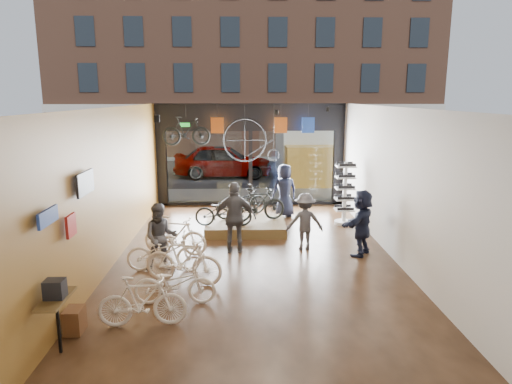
{
  "coord_description": "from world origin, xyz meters",
  "views": [
    {
      "loc": [
        -0.34,
        -11.02,
        4.06
      ],
      "look_at": [
        0.06,
        1.4,
        1.44
      ],
      "focal_mm": 32.0,
      "sensor_mm": 36.0,
      "label": 1
    }
  ],
  "objects_px": {
    "floor_bike_4": "(164,252)",
    "customer_2": "(235,218)",
    "floor_bike_1": "(142,301)",
    "customer_3": "(305,222)",
    "customer_1": "(161,237)",
    "floor_bike_3": "(183,260)",
    "display_bike_mid": "(258,204)",
    "customer_5": "(362,223)",
    "floor_bike_5": "(175,235)",
    "customer_4": "(284,191)",
    "display_bike_left": "(223,211)",
    "display_bike_right": "(241,202)",
    "street_car": "(223,161)",
    "box_truck": "(304,153)",
    "penny_farthing": "(254,142)",
    "floor_bike_2": "(175,284)",
    "sunglasses_rack": "(345,193)",
    "display_platform": "(245,226)",
    "hung_bike": "(186,131)"
  },
  "relations": [
    {
      "from": "display_bike_left",
      "to": "street_car",
      "type": "bearing_deg",
      "value": 3.52
    },
    {
      "from": "penny_farthing",
      "to": "display_bike_right",
      "type": "bearing_deg",
      "value": -103.7
    },
    {
      "from": "floor_bike_4",
      "to": "customer_1",
      "type": "relative_size",
      "value": 1.08
    },
    {
      "from": "floor_bike_1",
      "to": "display_platform",
      "type": "xyz_separation_m",
      "value": [
        1.9,
        5.86,
        -0.33
      ]
    },
    {
      "from": "display_bike_right",
      "to": "customer_4",
      "type": "height_order",
      "value": "customer_4"
    },
    {
      "from": "customer_3",
      "to": "customer_4",
      "type": "relative_size",
      "value": 0.85
    },
    {
      "from": "customer_2",
      "to": "floor_bike_2",
      "type": "bearing_deg",
      "value": 71.37
    },
    {
      "from": "floor_bike_3",
      "to": "floor_bike_4",
      "type": "distance_m",
      "value": 0.95
    },
    {
      "from": "floor_bike_4",
      "to": "customer_4",
      "type": "xyz_separation_m",
      "value": [
        3.29,
        4.87,
        0.45
      ]
    },
    {
      "from": "floor_bike_5",
      "to": "customer_2",
      "type": "bearing_deg",
      "value": -69.96
    },
    {
      "from": "floor_bike_5",
      "to": "customer_4",
      "type": "xyz_separation_m",
      "value": [
        3.19,
        3.75,
        0.39
      ]
    },
    {
      "from": "box_truck",
      "to": "display_bike_mid",
      "type": "xyz_separation_m",
      "value": [
        -2.58,
        -8.5,
        -0.55
      ]
    },
    {
      "from": "street_car",
      "to": "floor_bike_2",
      "type": "height_order",
      "value": "street_car"
    },
    {
      "from": "customer_2",
      "to": "customer_3",
      "type": "xyz_separation_m",
      "value": [
        1.86,
        0.17,
        -0.17
      ]
    },
    {
      "from": "display_bike_mid",
      "to": "customer_1",
      "type": "xyz_separation_m",
      "value": [
        -2.41,
        -3.19,
        -0.01
      ]
    },
    {
      "from": "customer_2",
      "to": "customer_5",
      "type": "xyz_separation_m",
      "value": [
        3.27,
        -0.3,
        -0.08
      ]
    },
    {
      "from": "street_car",
      "to": "floor_bike_5",
      "type": "relative_size",
      "value": 2.85
    },
    {
      "from": "customer_1",
      "to": "box_truck",
      "type": "bearing_deg",
      "value": 58.98
    },
    {
      "from": "penny_farthing",
      "to": "hung_bike",
      "type": "xyz_separation_m",
      "value": [
        -2.26,
        -0.72,
        0.43
      ]
    },
    {
      "from": "display_bike_right",
      "to": "customer_5",
      "type": "height_order",
      "value": "customer_5"
    },
    {
      "from": "floor_bike_2",
      "to": "display_bike_left",
      "type": "distance_m",
      "value": 4.6
    },
    {
      "from": "customer_3",
      "to": "customer_4",
      "type": "xyz_separation_m",
      "value": [
        -0.23,
        3.44,
        0.14
      ]
    },
    {
      "from": "street_car",
      "to": "floor_bike_5",
      "type": "bearing_deg",
      "value": 176.05
    },
    {
      "from": "floor_bike_5",
      "to": "display_platform",
      "type": "distance_m",
      "value": 2.8
    },
    {
      "from": "floor_bike_1",
      "to": "box_truck",
      "type": "bearing_deg",
      "value": -22.1
    },
    {
      "from": "customer_1",
      "to": "floor_bike_3",
      "type": "bearing_deg",
      "value": -60.79
    },
    {
      "from": "display_bike_left",
      "to": "hung_bike",
      "type": "bearing_deg",
      "value": 31.4
    },
    {
      "from": "display_bike_right",
      "to": "customer_1",
      "type": "height_order",
      "value": "customer_1"
    },
    {
      "from": "floor_bike_3",
      "to": "sunglasses_rack",
      "type": "bearing_deg",
      "value": -28.98
    },
    {
      "from": "display_platform",
      "to": "customer_4",
      "type": "relative_size",
      "value": 1.32
    },
    {
      "from": "box_truck",
      "to": "display_bike_mid",
      "type": "height_order",
      "value": "box_truck"
    },
    {
      "from": "floor_bike_4",
      "to": "display_bike_left",
      "type": "distance_m",
      "value": 3.04
    },
    {
      "from": "customer_3",
      "to": "customer_5",
      "type": "relative_size",
      "value": 0.89
    },
    {
      "from": "box_truck",
      "to": "street_car",
      "type": "bearing_deg",
      "value": 166.0
    },
    {
      "from": "floor_bike_1",
      "to": "customer_2",
      "type": "relative_size",
      "value": 0.84
    },
    {
      "from": "customer_4",
      "to": "penny_farthing",
      "type": "bearing_deg",
      "value": -55.45
    },
    {
      "from": "floor_bike_5",
      "to": "customer_1",
      "type": "relative_size",
      "value": 1.06
    },
    {
      "from": "customer_2",
      "to": "penny_farthing",
      "type": "height_order",
      "value": "penny_farthing"
    },
    {
      "from": "display_bike_left",
      "to": "display_bike_right",
      "type": "height_order",
      "value": "display_bike_right"
    },
    {
      "from": "floor_bike_3",
      "to": "display_bike_mid",
      "type": "height_order",
      "value": "display_bike_mid"
    },
    {
      "from": "floor_bike_1",
      "to": "floor_bike_4",
      "type": "height_order",
      "value": "floor_bike_1"
    },
    {
      "from": "floor_bike_2",
      "to": "display_bike_mid",
      "type": "bearing_deg",
      "value": -20.27
    },
    {
      "from": "floor_bike_1",
      "to": "customer_3",
      "type": "relative_size",
      "value": 1.03
    },
    {
      "from": "display_bike_left",
      "to": "sunglasses_rack",
      "type": "xyz_separation_m",
      "value": [
        3.83,
        1.11,
        0.28
      ]
    },
    {
      "from": "customer_1",
      "to": "customer_2",
      "type": "relative_size",
      "value": 0.86
    },
    {
      "from": "street_car",
      "to": "customer_3",
      "type": "distance_m",
      "value": 11.62
    },
    {
      "from": "box_truck",
      "to": "sunglasses_rack",
      "type": "bearing_deg",
      "value": -88.43
    },
    {
      "from": "street_car",
      "to": "customer_5",
      "type": "height_order",
      "value": "customer_5"
    },
    {
      "from": "street_car",
      "to": "floor_bike_2",
      "type": "bearing_deg",
      "value": 178.41
    },
    {
      "from": "floor_bike_4",
      "to": "customer_2",
      "type": "xyz_separation_m",
      "value": [
        1.66,
        1.26,
        0.48
      ]
    }
  ]
}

